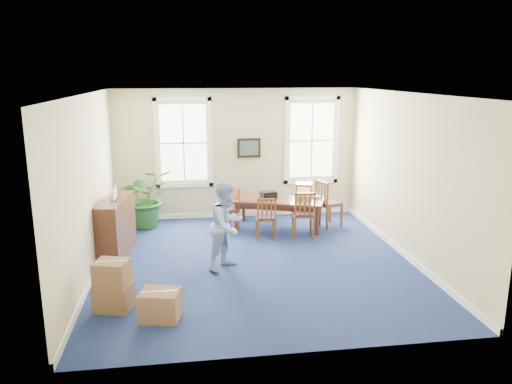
{
  "coord_description": "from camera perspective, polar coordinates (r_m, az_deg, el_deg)",
  "views": [
    {
      "loc": [
        -1.29,
        -8.95,
        3.56
      ],
      "look_at": [
        0.1,
        0.6,
        1.25
      ],
      "focal_mm": 35.0,
      "sensor_mm": 36.0,
      "label": 1
    }
  ],
  "objects": [
    {
      "name": "chair_near_right",
      "position": [
        11.09,
        5.43,
        -2.47
      ],
      "size": [
        0.51,
        0.51,
        1.05
      ],
      "primitive_type": null,
      "rotation": [
        0.0,
        0.0,
        3.05
      ],
      "color": "brown",
      "rests_on": "ground"
    },
    {
      "name": "conference_table",
      "position": [
        11.71,
        2.6,
        -2.46
      ],
      "size": [
        2.25,
        1.57,
        0.7
      ],
      "primitive_type": null,
      "rotation": [
        0.0,
        0.0,
        -0.34
      ],
      "color": "#4B2619",
      "rests_on": "ground"
    },
    {
      "name": "window_left",
      "position": [
        12.29,
        -8.29,
        5.56
      ],
      "size": [
        1.4,
        0.12,
        2.2
      ],
      "primitive_type": null,
      "color": "white",
      "rests_on": "ground"
    },
    {
      "name": "wall_picture",
      "position": [
        12.38,
        -0.82,
        5.06
      ],
      "size": [
        0.58,
        0.06,
        0.48
      ],
      "primitive_type": null,
      "color": "black",
      "rests_on": "ground"
    },
    {
      "name": "baseboard_left",
      "position": [
        9.75,
        -17.8,
        -8.24
      ],
      "size": [
        0.04,
        6.5,
        0.12
      ],
      "primitive_type": "cube",
      "color": "white",
      "rests_on": "ground"
    },
    {
      "name": "floor",
      "position": [
        9.72,
        -0.08,
        -8.03
      ],
      "size": [
        6.5,
        6.5,
        0.0
      ],
      "primitive_type": "plane",
      "color": "navy",
      "rests_on": "ground"
    },
    {
      "name": "man",
      "position": [
        9.2,
        -3.32,
        -3.83
      ],
      "size": [
        1.01,
        1.02,
        1.66
      ],
      "primitive_type": "imported",
      "rotation": [
        0.0,
        0.0,
        0.83
      ],
      "color": "#9CB9E6",
      "rests_on": "ground"
    },
    {
      "name": "baseboard_right",
      "position": [
        10.51,
        16.28,
        -6.55
      ],
      "size": [
        0.04,
        6.5,
        0.12
      ],
      "primitive_type": "cube",
      "color": "white",
      "rests_on": "ground"
    },
    {
      "name": "ceiling",
      "position": [
        9.05,
        -0.08,
        11.18
      ],
      "size": [
        6.5,
        6.5,
        0.0
      ],
      "primitive_type": "plane",
      "rotation": [
        3.14,
        0.0,
        0.0
      ],
      "color": "white",
      "rests_on": "ground"
    },
    {
      "name": "potted_plant",
      "position": [
        11.99,
        -12.52,
        -0.67
      ],
      "size": [
        1.57,
        1.48,
        1.4
      ],
      "primitive_type": "imported",
      "rotation": [
        0.0,
        0.0,
        0.38
      ],
      "color": "#225321",
      "rests_on": "ground"
    },
    {
      "name": "baseboard_back",
      "position": [
        12.73,
        -2.14,
        -2.51
      ],
      "size": [
        6.0,
        0.04,
        0.12
      ],
      "primitive_type": "cube",
      "color": "white",
      "rests_on": "ground"
    },
    {
      "name": "window_right",
      "position": [
        12.7,
        6.38,
        5.87
      ],
      "size": [
        1.4,
        0.12,
        2.2
      ],
      "primitive_type": null,
      "color": "white",
      "rests_on": "ground"
    },
    {
      "name": "game_console",
      "position": [
        11.81,
        6.86,
        -0.51
      ],
      "size": [
        0.17,
        0.21,
        0.05
      ],
      "primitive_type": "cube",
      "rotation": [
        0.0,
        0.0,
        0.02
      ],
      "color": "white",
      "rests_on": "conference_table"
    },
    {
      "name": "wall_left",
      "position": [
        9.32,
        -18.66,
        0.6
      ],
      "size": [
        0.0,
        6.5,
        6.5
      ],
      "primitive_type": "plane",
      "rotation": [
        1.57,
        0.0,
        1.57
      ],
      "color": "#C1B68D",
      "rests_on": "ground"
    },
    {
      "name": "crt_tv",
      "position": [
        11.75,
        5.5,
        0.2
      ],
      "size": [
        0.48,
        0.5,
        0.35
      ],
      "primitive_type": null,
      "rotation": [
        0.0,
        0.0,
        -0.26
      ],
      "color": "#B7B7BC",
      "rests_on": "conference_table"
    },
    {
      "name": "wall_front",
      "position": [
        6.16,
        4.25,
        -5.13
      ],
      "size": [
        6.5,
        0.0,
        6.5
      ],
      "primitive_type": "plane",
      "rotation": [
        -1.57,
        0.0,
        0.0
      ],
      "color": "#C1B68D",
      "rests_on": "ground"
    },
    {
      "name": "chair_end_left",
      "position": [
        11.51,
        -3.36,
        -1.99
      ],
      "size": [
        0.59,
        0.59,
        0.99
      ],
      "primitive_type": null,
      "rotation": [
        0.0,
        0.0,
        -1.14
      ],
      "color": "brown",
      "rests_on": "ground"
    },
    {
      "name": "chair_near_left",
      "position": [
        10.94,
        1.12,
        -2.91
      ],
      "size": [
        0.45,
        0.45,
        0.95
      ],
      "primitive_type": null,
      "rotation": [
        0.0,
        0.0,
        3.08
      ],
      "color": "brown",
      "rests_on": "ground"
    },
    {
      "name": "credenza",
      "position": [
        10.35,
        -15.7,
        -3.74
      ],
      "size": [
        0.63,
        1.54,
        1.18
      ],
      "primitive_type": "cube",
      "rotation": [
        0.0,
        0.0,
        -0.14
      ],
      "color": "#4B2619",
      "rests_on": "ground"
    },
    {
      "name": "cardboard_boxes",
      "position": [
        8.13,
        -14.48,
        -9.78
      ],
      "size": [
        1.78,
        1.78,
        0.83
      ],
      "primitive_type": null,
      "rotation": [
        0.0,
        0.0,
        -0.27
      ],
      "color": "brown",
      "rests_on": "ground"
    },
    {
      "name": "chair_end_right",
      "position": [
        11.94,
        8.35,
        -1.27
      ],
      "size": [
        0.65,
        0.65,
        1.11
      ],
      "primitive_type": null,
      "rotation": [
        0.0,
        0.0,
        1.95
      ],
      "color": "brown",
      "rests_on": "ground"
    },
    {
      "name": "wall_back",
      "position": [
        12.42,
        -2.22,
        4.38
      ],
      "size": [
        6.5,
        0.0,
        6.5
      ],
      "primitive_type": "plane",
      "rotation": [
        1.57,
        0.0,
        0.0
      ],
      "color": "#C1B68D",
      "rests_on": "ground"
    },
    {
      "name": "wall_right",
      "position": [
        10.11,
        17.0,
        1.69
      ],
      "size": [
        0.0,
        6.5,
        6.5
      ],
      "primitive_type": "plane",
      "rotation": [
        1.57,
        0.0,
        -1.57
      ],
      "color": "#C1B68D",
      "rests_on": "ground"
    },
    {
      "name": "equipment_bag",
      "position": [
        11.6,
        1.44,
        -0.36
      ],
      "size": [
        0.4,
        0.32,
        0.18
      ],
      "primitive_type": "cube",
      "rotation": [
        0.0,
        0.0,
        0.29
      ],
      "color": "black",
      "rests_on": "conference_table"
    },
    {
      "name": "brochure_rack",
      "position": [
        10.16,
        -15.84,
        0.14
      ],
      "size": [
        0.21,
        0.61,
        0.26
      ],
      "primitive_type": null,
      "rotation": [
        0.0,
        0.0,
        -0.17
      ],
      "color": "#99999E",
      "rests_on": "credenza"
    }
  ]
}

